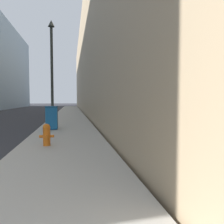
{
  "coord_description": "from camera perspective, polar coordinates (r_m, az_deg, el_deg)",
  "views": [
    {
      "loc": [
        5.87,
        -5.51,
        1.67
      ],
      "look_at": [
        9.85,
        16.13,
        0.44
      ],
      "focal_mm": 35.0,
      "sensor_mm": 36.0,
      "label": 1
    }
  ],
  "objects": [
    {
      "name": "lamppost",
      "position": [
        15.17,
        -15.44,
        11.43
      ],
      "size": [
        0.42,
        0.42,
        6.71
      ],
      "color": "#2D332D",
      "rests_on": "sidewalk_right"
    },
    {
      "name": "trash_bin",
      "position": [
        11.57,
        -15.47,
        -1.42
      ],
      "size": [
        0.59,
        0.65,
        1.19
      ],
      "color": "#19609E",
      "rests_on": "sidewalk_right"
    },
    {
      "name": "fire_hydrant",
      "position": [
        7.58,
        -16.72,
        -5.55
      ],
      "size": [
        0.47,
        0.36,
        0.73
      ],
      "color": "orange",
      "rests_on": "sidewalk_right"
    },
    {
      "name": "building_right_stone",
      "position": [
        32.74,
        2.72,
        11.98
      ],
      "size": [
        12.0,
        60.0,
        13.35
      ],
      "color": "tan",
      "rests_on": "ground"
    },
    {
      "name": "sidewalk_right",
      "position": [
        23.56,
        -11.07,
        -0.75
      ],
      "size": [
        3.04,
        60.0,
        0.15
      ],
      "color": "#B7B2A8",
      "rests_on": "ground"
    }
  ]
}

